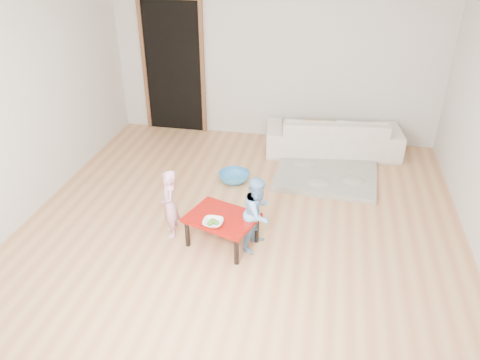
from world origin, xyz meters
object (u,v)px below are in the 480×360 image
(red_table, at_px, (222,230))
(child_pink, at_px, (170,204))
(bowl, at_px, (213,223))
(child_blue, at_px, (258,213))
(sofa, at_px, (333,135))
(basin, at_px, (234,177))

(red_table, distance_m, child_pink, 0.64)
(bowl, distance_m, child_blue, 0.48)
(red_table, xyz_separation_m, child_pink, (-0.59, 0.06, 0.22))
(bowl, xyz_separation_m, child_blue, (0.43, 0.22, 0.03))
(sofa, xyz_separation_m, bowl, (-1.15, -2.71, 0.09))
(sofa, distance_m, basin, 1.73)
(red_table, xyz_separation_m, bowl, (-0.05, -0.17, 0.20))
(child_blue, bearing_deg, red_table, 114.89)
(red_table, bearing_deg, bowl, -107.10)
(red_table, bearing_deg, sofa, 66.60)
(sofa, relative_size, child_pink, 2.48)
(child_blue, distance_m, basin, 1.47)
(basin, bearing_deg, sofa, 43.02)
(sofa, height_order, basin, sofa)
(child_pink, bearing_deg, basin, 135.18)
(child_pink, bearing_deg, red_table, 57.83)
(red_table, relative_size, child_blue, 0.86)
(child_pink, relative_size, child_blue, 0.96)
(sofa, xyz_separation_m, child_pink, (-1.69, -2.48, 0.11))
(red_table, height_order, child_pink, child_pink)
(bowl, bearing_deg, basin, 93.90)
(bowl, xyz_separation_m, basin, (-0.10, 1.54, -0.32))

